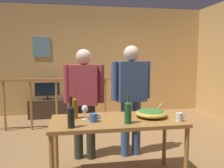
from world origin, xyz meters
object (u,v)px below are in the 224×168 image
at_px(flat_screen_tv, 47,90).
at_px(serving_table, 117,125).
at_px(stair_railing, 80,96).
at_px(wine_bottle_dark, 71,116).
at_px(wine_bottle_amber, 75,107).
at_px(salad_bowl, 151,113).
at_px(tv_console, 48,108).
at_px(person_standing_left, 84,95).
at_px(mug_white, 179,117).
at_px(person_standing_right, 131,91).
at_px(framed_picture, 41,47).
at_px(mug_blue, 94,118).
at_px(wine_glass, 85,109).
at_px(wine_bottle_green, 128,112).

relative_size(flat_screen_tv, serving_table, 0.38).
distance_m(stair_railing, wine_bottle_dark, 2.45).
bearing_deg(wine_bottle_amber, salad_bowl, -5.52).
height_order(tv_console, wine_bottle_amber, wine_bottle_amber).
height_order(wine_bottle_amber, person_standing_left, person_standing_left).
bearing_deg(serving_table, flat_screen_tv, 109.46).
relative_size(serving_table, wine_bottle_amber, 4.49).
height_order(stair_railing, wine_bottle_amber, same).
height_order(mug_white, person_standing_right, person_standing_right).
relative_size(framed_picture, mug_blue, 3.96).
xyz_separation_m(stair_railing, person_standing_right, (0.71, -1.51, 0.30)).
height_order(stair_railing, salad_bowl, stair_railing).
relative_size(salad_bowl, mug_white, 3.53).
distance_m(framed_picture, person_standing_left, 3.02).
relative_size(wine_bottle_dark, wine_bottle_amber, 0.95).
bearing_deg(person_standing_left, stair_railing, -79.06).
bearing_deg(wine_glass, person_standing_left, 87.79).
relative_size(serving_table, wine_glass, 8.96).
height_order(stair_railing, wine_bottle_dark, stair_railing).
height_order(framed_picture, salad_bowl, framed_picture).
height_order(flat_screen_tv, mug_blue, flat_screen_tv).
bearing_deg(framed_picture, salad_bowl, -63.97).
distance_m(flat_screen_tv, mug_blue, 3.30).
xyz_separation_m(stair_railing, tv_console, (-0.74, 0.96, -0.45)).
distance_m(serving_table, mug_white, 0.71).
xyz_separation_m(salad_bowl, person_standing_right, (-0.08, 0.66, 0.17)).
distance_m(mug_white, person_standing_right, 0.96).
relative_size(framed_picture, person_standing_right, 0.30).
relative_size(stair_railing, wine_bottle_amber, 9.19).
relative_size(flat_screen_tv, wine_glass, 3.39).
xyz_separation_m(person_standing_left, person_standing_right, (0.68, -0.00, 0.04)).
bearing_deg(person_standing_right, wine_glass, 32.14).
bearing_deg(salad_bowl, flat_screen_tv, 116.20).
xyz_separation_m(flat_screen_tv, wine_bottle_green, (1.19, -3.32, 0.19)).
bearing_deg(wine_glass, mug_white, -13.09).
height_order(person_standing_left, person_standing_right, person_standing_right).
bearing_deg(tv_console, mug_white, -62.06).
relative_size(serving_table, mug_white, 14.01).
xyz_separation_m(framed_picture, wine_bottle_green, (1.34, -3.64, -0.84)).
relative_size(tv_console, wine_bottle_amber, 2.67).
relative_size(stair_railing, mug_white, 28.70).
bearing_deg(mug_white, tv_console, 117.94).
distance_m(mug_white, mug_blue, 0.96).
bearing_deg(wine_bottle_dark, stair_railing, 86.39).
height_order(framed_picture, wine_glass, framed_picture).
relative_size(wine_glass, mug_blue, 1.36).
bearing_deg(wine_bottle_amber, wine_glass, -31.64).
distance_m(wine_bottle_green, person_standing_right, 0.92).
height_order(wine_bottle_dark, mug_blue, wine_bottle_dark).
bearing_deg(mug_blue, salad_bowl, 7.50).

